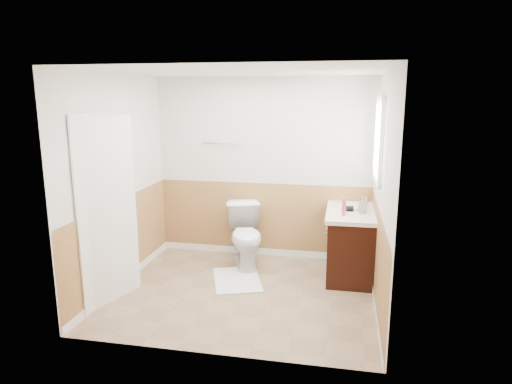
% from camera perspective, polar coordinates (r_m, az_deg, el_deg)
% --- Properties ---
extents(floor, '(3.00, 3.00, 0.00)m').
position_cam_1_polar(floor, '(5.37, -1.60, -12.61)').
color(floor, '#8C7051').
rests_on(floor, ground).
extents(ceiling, '(3.00, 3.00, 0.00)m').
position_cam_1_polar(ceiling, '(4.88, -1.78, 15.11)').
color(ceiling, white).
rests_on(ceiling, floor).
extents(wall_back, '(3.00, 0.00, 3.00)m').
position_cam_1_polar(wall_back, '(6.23, 0.95, 2.96)').
color(wall_back, silver).
rests_on(wall_back, floor).
extents(wall_front, '(3.00, 0.00, 3.00)m').
position_cam_1_polar(wall_front, '(3.75, -6.06, -3.39)').
color(wall_front, silver).
rests_on(wall_front, floor).
extents(wall_left, '(0.00, 3.00, 3.00)m').
position_cam_1_polar(wall_left, '(5.50, -17.12, 1.15)').
color(wall_left, silver).
rests_on(wall_left, floor).
extents(wall_right, '(0.00, 3.00, 3.00)m').
position_cam_1_polar(wall_right, '(4.87, 15.79, -0.14)').
color(wall_right, silver).
rests_on(wall_right, floor).
extents(wainscot_back, '(3.00, 0.00, 3.00)m').
position_cam_1_polar(wainscot_back, '(6.38, 0.91, -3.72)').
color(wainscot_back, '#B47D48').
rests_on(wainscot_back, floor).
extents(wainscot_front, '(3.00, 0.00, 3.00)m').
position_cam_1_polar(wainscot_front, '(4.03, -5.76, -13.67)').
color(wainscot_front, '#B47D48').
rests_on(wainscot_front, floor).
extents(wainscot_left, '(0.00, 2.60, 2.60)m').
position_cam_1_polar(wainscot_left, '(5.68, -16.54, -6.29)').
color(wainscot_left, '#B47D48').
rests_on(wainscot_left, floor).
extents(wainscot_right, '(0.00, 2.60, 2.60)m').
position_cam_1_polar(wainscot_right, '(5.08, 15.15, -8.42)').
color(wainscot_right, '#B47D48').
rests_on(wainscot_right, floor).
extents(toilet, '(0.70, 0.91, 0.82)m').
position_cam_1_polar(toilet, '(6.02, -1.29, -5.61)').
color(toilet, white).
rests_on(toilet, floor).
extents(bath_mat, '(0.79, 0.94, 0.02)m').
position_cam_1_polar(bath_mat, '(5.67, -2.44, -11.08)').
color(bath_mat, silver).
rests_on(bath_mat, floor).
extents(vanity_cabinet, '(0.55, 1.10, 0.80)m').
position_cam_1_polar(vanity_cabinet, '(5.86, 11.88, -6.49)').
color(vanity_cabinet, black).
rests_on(vanity_cabinet, floor).
extents(vanity_knob_left, '(0.03, 0.03, 0.03)m').
position_cam_1_polar(vanity_knob_left, '(5.72, 8.94, -5.26)').
color(vanity_knob_left, '#BAB9C0').
rests_on(vanity_knob_left, vanity_cabinet).
extents(vanity_knob_right, '(0.03, 0.03, 0.03)m').
position_cam_1_polar(vanity_knob_right, '(5.91, 9.02, -4.69)').
color(vanity_knob_right, silver).
rests_on(vanity_knob_right, vanity_cabinet).
extents(countertop, '(0.60, 1.15, 0.05)m').
position_cam_1_polar(countertop, '(5.74, 11.97, -2.47)').
color(countertop, white).
rests_on(countertop, vanity_cabinet).
extents(sink_basin, '(0.36, 0.36, 0.02)m').
position_cam_1_polar(sink_basin, '(5.87, 12.06, -1.77)').
color(sink_basin, white).
rests_on(sink_basin, countertop).
extents(faucet, '(0.02, 0.02, 0.14)m').
position_cam_1_polar(faucet, '(5.87, 13.85, -1.27)').
color(faucet, white).
rests_on(faucet, countertop).
extents(lotion_bottle, '(0.05, 0.05, 0.22)m').
position_cam_1_polar(lotion_bottle, '(5.41, 11.12, -1.84)').
color(lotion_bottle, '#D73754').
rests_on(lotion_bottle, countertop).
extents(soap_dispenser, '(0.10, 0.10, 0.20)m').
position_cam_1_polar(soap_dispenser, '(5.60, 13.37, -1.57)').
color(soap_dispenser, gray).
rests_on(soap_dispenser, countertop).
extents(hair_dryer_body, '(0.14, 0.07, 0.07)m').
position_cam_1_polar(hair_dryer_body, '(5.65, 11.60, -2.06)').
color(hair_dryer_body, black).
rests_on(hair_dryer_body, countertop).
extents(hair_dryer_handle, '(0.03, 0.03, 0.07)m').
position_cam_1_polar(hair_dryer_handle, '(5.65, 11.28, -2.35)').
color(hair_dryer_handle, black).
rests_on(hair_dryer_handle, countertop).
extents(mirror_panel, '(0.02, 0.35, 0.90)m').
position_cam_1_polar(mirror_panel, '(5.91, 14.90, 4.98)').
color(mirror_panel, silver).
rests_on(mirror_panel, wall_right).
extents(window_frame, '(0.04, 0.80, 1.00)m').
position_cam_1_polar(window_frame, '(5.38, 15.29, 6.42)').
color(window_frame, white).
rests_on(window_frame, wall_right).
extents(window_glass, '(0.01, 0.70, 0.90)m').
position_cam_1_polar(window_glass, '(5.38, 15.47, 6.41)').
color(window_glass, white).
rests_on(window_glass, wall_right).
extents(door, '(0.29, 0.78, 2.04)m').
position_cam_1_polar(door, '(5.11, -18.32, -2.38)').
color(door, white).
rests_on(door, wall_left).
extents(door_frame, '(0.02, 0.92, 2.10)m').
position_cam_1_polar(door_frame, '(5.15, -19.07, -2.22)').
color(door_frame, white).
rests_on(door_frame, wall_left).
extents(door_knob, '(0.06, 0.06, 0.06)m').
position_cam_1_polar(door_knob, '(5.38, -16.01, -2.28)').
color(door_knob, silver).
rests_on(door_knob, door).
extents(towel_bar, '(0.62, 0.02, 0.02)m').
position_cam_1_polar(towel_bar, '(6.25, -4.12, 6.20)').
color(towel_bar, silver).
rests_on(towel_bar, wall_back).
extents(tp_holder_bar, '(0.14, 0.02, 0.02)m').
position_cam_1_polar(tp_holder_bar, '(6.29, -0.08, -2.07)').
color(tp_holder_bar, silver).
rests_on(tp_holder_bar, wall_back).
extents(tp_roll, '(0.10, 0.11, 0.11)m').
position_cam_1_polar(tp_roll, '(6.29, -0.08, -2.07)').
color(tp_roll, white).
rests_on(tp_roll, tp_holder_bar).
extents(tp_sheet, '(0.10, 0.01, 0.16)m').
position_cam_1_polar(tp_sheet, '(6.32, -0.08, -3.04)').
color(tp_sheet, white).
rests_on(tp_sheet, tp_roll).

